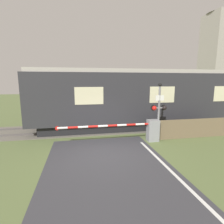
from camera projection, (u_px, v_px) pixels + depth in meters
ground_plane at (104, 153)px, 7.86m from camera, size 80.00×80.00×0.00m
track_bed at (95, 129)px, 11.90m from camera, size 36.00×3.20×0.13m
train at (152, 98)px, 12.30m from camera, size 16.31×3.05×3.95m
crossing_barrier at (146, 130)px, 9.32m from camera, size 5.35×0.44×1.17m
signal_post at (159, 109)px, 9.25m from camera, size 0.87×0.26×3.12m
distant_building at (218, 55)px, 31.42m from camera, size 5.27×5.27×15.59m
roadside_fence at (195, 128)px, 9.98m from camera, size 4.36×0.06×1.10m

